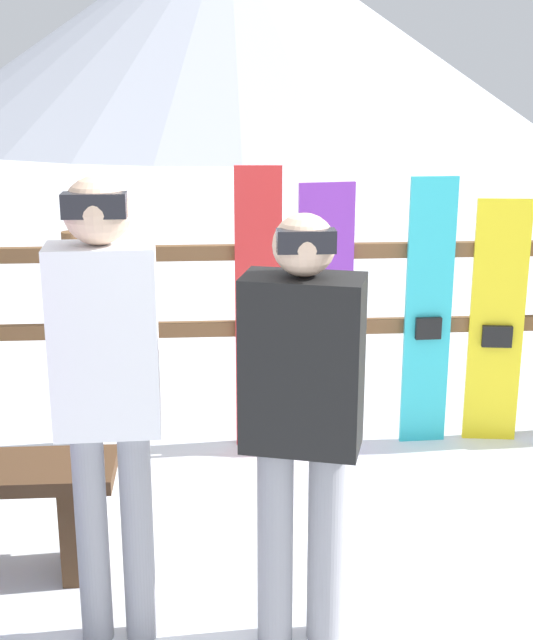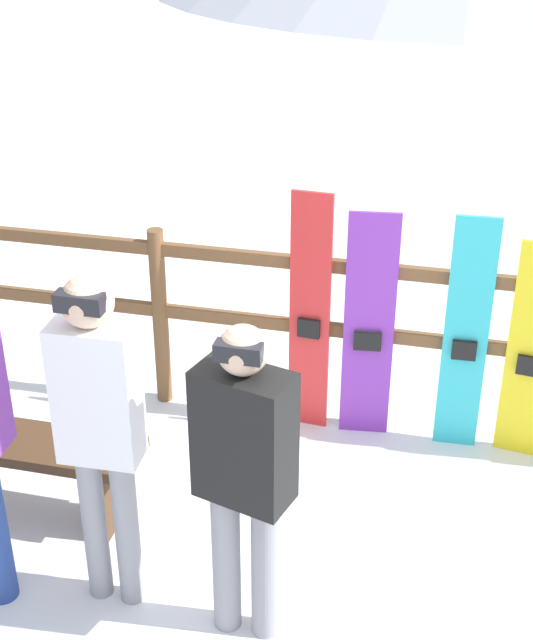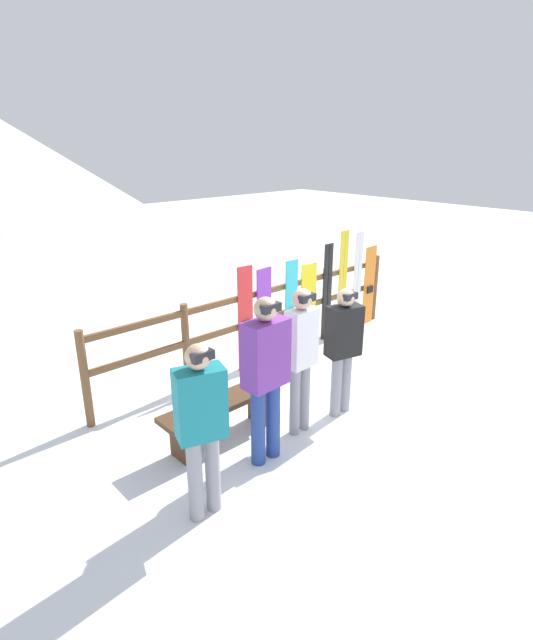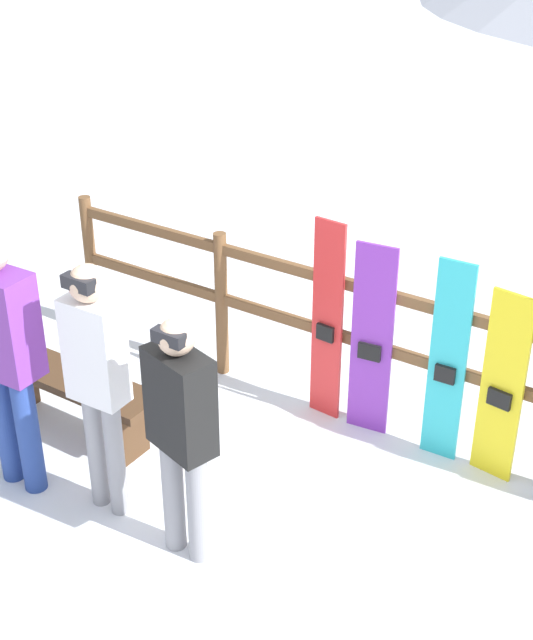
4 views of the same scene
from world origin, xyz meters
name	(u,v)px [view 4 (image 4 of 4)]	position (x,y,z in m)	size (l,w,h in m)	color
ground_plane	(251,556)	(0.00, 0.00, 0.00)	(40.00, 40.00, 0.00)	white
fence	(381,341)	(0.00, 1.62, 0.72)	(5.63, 0.10, 1.21)	brown
bench	(70,389)	(-1.79, 0.35, 0.37)	(1.46, 0.36, 0.49)	#4C331E
person_purple	(4,348)	(-1.67, -0.26, 1.05)	(0.48, 0.27, 1.80)	navy
person_black	(181,424)	(-0.35, -0.17, 0.93)	(0.45, 0.33, 1.60)	gray
person_white	(97,370)	(-1.02, -0.12, 1.03)	(0.37, 0.23, 1.72)	gray
snowboard_red	(327,323)	(-0.40, 1.56, 0.77)	(0.25, 0.07, 1.56)	red
snowboard_purple	(372,342)	(-0.04, 1.56, 0.73)	(0.30, 0.08, 1.47)	purple
snowboard_cyan	(447,364)	(0.52, 1.56, 0.74)	(0.26, 0.06, 1.49)	#2DBFCC
snowboard_yellow	(502,389)	(0.91, 1.56, 0.68)	(0.29, 0.08, 1.37)	yellow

